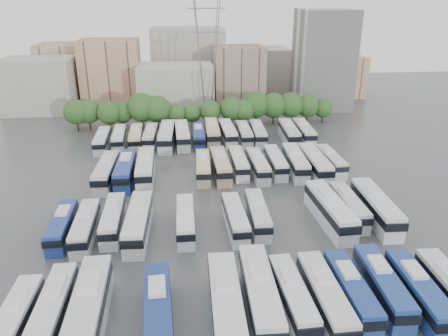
{
  "coord_description": "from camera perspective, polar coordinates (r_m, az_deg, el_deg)",
  "views": [
    {
      "loc": [
        -5.5,
        -58.74,
        30.2
      ],
      "look_at": [
        1.63,
        7.96,
        3.0
      ],
      "focal_mm": 35.0,
      "sensor_mm": 36.0,
      "label": 1
    }
  ],
  "objects": [
    {
      "name": "ground",
      "position": [
        66.28,
        -0.67,
        -5.04
      ],
      "size": [
        220.0,
        220.0,
        0.0
      ],
      "primitive_type": "plane",
      "color": "#424447",
      "rests_on": "ground"
    },
    {
      "name": "tree_line",
      "position": [
        104.23,
        -3.15,
        7.74
      ],
      "size": [
        64.01,
        7.82,
        8.59
      ],
      "color": "black",
      "rests_on": "ground"
    },
    {
      "name": "city_buildings",
      "position": [
        132.52,
        -7.02,
        12.21
      ],
      "size": [
        102.0,
        35.0,
        20.0
      ],
      "color": "#9E998E",
      "rests_on": "ground"
    },
    {
      "name": "apartment_tower",
      "position": [
        124.44,
        12.84,
        13.6
      ],
      "size": [
        14.0,
        14.0,
        26.0
      ],
      "primitive_type": "cube",
      "color": "silver",
      "rests_on": "ground"
    },
    {
      "name": "electricity_pylon",
      "position": [
        109.61,
        -2.23,
        16.01
      ],
      "size": [
        9.0,
        6.91,
        33.83
      ],
      "color": "slate",
      "rests_on": "ground"
    },
    {
      "name": "bus_r0_s0",
      "position": [
        46.97,
        -25.76,
        -17.82
      ],
      "size": [
        2.76,
        11.4,
        3.56
      ],
      "rotation": [
        0.0,
        0.0,
        -0.03
      ],
      "color": "silver",
      "rests_on": "ground"
    },
    {
      "name": "bus_r0_s1",
      "position": [
        47.16,
        -21.36,
        -16.79
      ],
      "size": [
        2.57,
        11.54,
        3.62
      ],
      "rotation": [
        0.0,
        0.0,
        -0.0
      ],
      "color": "silver",
      "rests_on": "ground"
    },
    {
      "name": "bus_r0_s2",
      "position": [
        45.5,
        -17.24,
        -17.26
      ],
      "size": [
        3.13,
        13.64,
        4.27
      ],
      "rotation": [
        0.0,
        0.0,
        0.01
      ],
      "color": "silver",
      "rests_on": "ground"
    },
    {
      "name": "bus_r0_s4",
      "position": [
        44.41,
        -8.59,
        -17.91
      ],
      "size": [
        3.21,
        12.06,
        3.75
      ],
      "rotation": [
        0.0,
        0.0,
        0.05
      ],
      "color": "navy",
      "rests_on": "ground"
    },
    {
      "name": "bus_r0_s6",
      "position": [
        44.17,
        0.26,
        -17.47
      ],
      "size": [
        3.28,
        13.56,
        4.23
      ],
      "rotation": [
        0.0,
        0.0,
        -0.02
      ],
      "color": "silver",
      "rests_on": "ground"
    },
    {
      "name": "bus_r0_s7",
      "position": [
        45.58,
        4.72,
        -16.13
      ],
      "size": [
        3.29,
        13.52,
        4.22
      ],
      "rotation": [
        0.0,
        0.0,
        -0.03
      ],
      "color": "silver",
      "rests_on": "ground"
    },
    {
      "name": "bus_r0_s8",
      "position": [
        46.29,
        8.91,
        -16.21
      ],
      "size": [
        2.82,
        11.29,
        3.52
      ],
      "rotation": [
        0.0,
        0.0,
        0.03
      ],
      "color": "white",
      "rests_on": "ground"
    },
    {
      "name": "bus_r0_s9",
      "position": [
        46.58,
        13.03,
        -16.07
      ],
      "size": [
        2.75,
        12.13,
        3.8
      ],
      "rotation": [
        0.0,
        0.0,
        0.01
      ],
      "color": "silver",
      "rests_on": "ground"
    },
    {
      "name": "bus_r0_s10",
      "position": [
        48.19,
        16.25,
        -15.16
      ],
      "size": [
        2.5,
        11.3,
        3.54
      ],
      "rotation": [
        0.0,
        0.0,
        -0.0
      ],
      "color": "navy",
      "rests_on": "ground"
    },
    {
      "name": "bus_r0_s11",
      "position": [
        49.88,
        19.98,
        -14.19
      ],
      "size": [
        3.09,
        11.72,
        3.64
      ],
      "rotation": [
        0.0,
        0.0,
        -0.05
      ],
      "color": "navy",
      "rests_on": "ground"
    },
    {
      "name": "bus_r0_s12",
      "position": [
        50.32,
        24.04,
        -14.52
      ],
      "size": [
        3.01,
        11.72,
        3.65
      ],
      "rotation": [
        0.0,
        0.0,
        -0.04
      ],
      "color": "navy",
      "rests_on": "ground"
    },
    {
      "name": "bus_r1_s0",
      "position": [
        61.59,
        -20.38,
        -7.05
      ],
      "size": [
        2.49,
        10.82,
        3.38
      ],
      "rotation": [
        0.0,
        0.0,
        0.01
      ],
      "color": "navy",
      "rests_on": "ground"
    },
    {
      "name": "bus_r1_s1",
      "position": [
        60.17,
        -17.65,
        -7.32
      ],
      "size": [
        2.62,
        11.25,
        3.52
      ],
      "rotation": [
        0.0,
        0.0,
        0.02
      ],
      "color": "silver",
      "rests_on": "ground"
    },
    {
      "name": "bus_r1_s2",
      "position": [
        61.02,
        -14.29,
        -6.49
      ],
      "size": [
        2.53,
        11.24,
        3.52
      ],
      "rotation": [
        0.0,
        0.0,
        0.01
      ],
      "color": "silver",
      "rests_on": "ground"
    },
    {
      "name": "bus_r1_s3",
      "position": [
        59.07,
        -11.14,
        -6.93
      ],
      "size": [
        3.32,
        12.93,
        4.03
      ],
      "rotation": [
        0.0,
        0.0,
        -0.04
      ],
      "color": "silver",
      "rests_on": "ground"
    },
    {
      "name": "bus_r1_s5",
      "position": [
        59.29,
        -5.06,
        -6.78
      ],
      "size": [
        2.49,
        10.92,
        3.42
      ],
      "rotation": [
        0.0,
        0.0,
        -0.01
      ],
      "color": "white",
      "rests_on": "ground"
    },
    {
      "name": "bus_r1_s7",
      "position": [
        59.54,
        1.49,
        -6.55
      ],
      "size": [
        2.7,
        11.01,
        3.43
      ],
      "rotation": [
        0.0,
        0.0,
        0.03
      ],
      "color": "silver",
      "rests_on": "ground"
    },
    {
      "name": "bus_r1_s8",
      "position": [
        60.73,
        4.42,
        -5.99
      ],
      "size": [
        2.78,
        11.12,
        3.46
      ],
      "rotation": [
        0.0,
        0.0,
        -0.03
      ],
      "color": "silver",
      "rests_on": "ground"
    },
    {
      "name": "bus_r1_s11",
      "position": [
        62.53,
        13.65,
        -5.33
      ],
      "size": [
        3.58,
        13.62,
        4.23
      ],
      "rotation": [
        0.0,
        0.0,
        0.05
      ],
      "color": "white",
      "rests_on": "ground"
    },
    {
      "name": "bus_r1_s12",
      "position": [
        65.08,
        15.97,
        -4.78
      ],
      "size": [
        2.67,
        11.36,
        3.55
      ],
      "rotation": [
        0.0,
        0.0,
        -0.02
      ],
      "color": "silver",
      "rests_on": "ground"
    },
    {
      "name": "bus_r1_s13",
      "position": [
        65.18,
        19.22,
        -4.83
      ],
      "size": [
        3.5,
        13.55,
        4.22
      ],
      "rotation": [
        0.0,
        0.0,
        -0.04
      ],
      "color": "silver",
      "rests_on": "ground"
    },
    {
      "name": "bus_r2_s1",
      "position": [
        76.34,
        -15.09,
        -0.45
      ],
      "size": [
        3.28,
        12.78,
        3.98
      ],
      "rotation": [
        0.0,
        0.0,
        -0.04
      ],
      "color": "silver",
      "rests_on": "ground"
    },
    {
      "name": "bus_r2_s2",
      "position": [
        76.25,
        -12.73,
        -0.23
      ],
      "size": [
        2.97,
        12.83,
        4.01
      ],
      "rotation": [
        0.0,
        0.0,
        -0.01
      ],
      "color": "navy",
      "rests_on": "ground"
    },
    {
      "name": "bus_r2_s3",
      "position": [
        76.35,
        -10.23,
        0.03
      ],
      "size": [
        2.99,
        13.06,
        4.09
      ],
      "rotation": [
        0.0,
        0.0,
        0.01
      ],
      "color": "silver",
      "rests_on": "ground"
    },
    {
      "name": "bus_r2_s6",
      "position": [
        76.35,
        -2.75,
        0.15
      ],
      "size": [
        2.92,
        11.35,
        3.53
      ],
      "rotation": [
        0.0,
        0.0,
        -0.04
      ],
      "color": "beige",
      "rests_on": "ground"
    },
    {
      "name": "bus_r2_s7",
      "position": [
        76.66,
        -0.45,
        0.38
      ],
      "size": [
        2.88,
        12.15,
        3.8
      ],
      "rotation": [
        0.0,
        0.0,
        0.02
      ],
      "color": "#C9B48A",
      "rests_on": "ground"
    },
    {
      "name": "bus_r2_s8",
      "position": [
        78.2,
        1.9,
        0.71
      ],
      "size": [
        2.51,
        11.26,
        3.53
      ],
      "rotation": [
        0.0,
        0.0,
        0.0
      ],
      "color": "silver",
      "rests_on": "ground"
    },
    {
      "name": "bus_r2_s9",
      "position": [
        77.16,
        4.44,
        0.37
      ],
      "size": [
        2.69,
        11.46,
        3.58
      ],
      "rotation": [
        0.0,
        0.0,
        0.02
      ],
      "color": "silver",
      "rests_on": "ground"
    },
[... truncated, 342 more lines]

